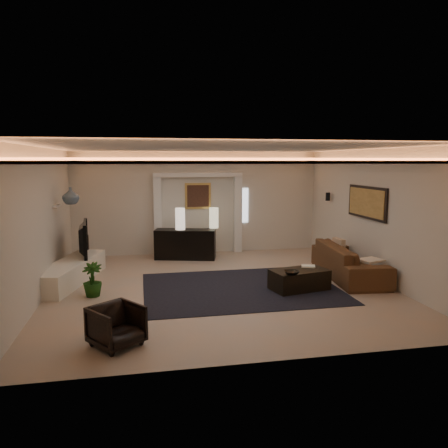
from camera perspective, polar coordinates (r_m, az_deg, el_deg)
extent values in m
plane|color=gray|center=(9.18, -0.52, -8.32)|extent=(7.00, 7.00, 0.00)
plane|color=white|center=(8.80, -0.54, 10.09)|extent=(7.00, 7.00, 0.00)
plane|color=beige|center=(12.31, -3.49, 2.82)|extent=(7.00, 0.00, 7.00)
plane|color=beige|center=(5.52, 6.10, -4.08)|extent=(7.00, 0.00, 7.00)
plane|color=beige|center=(8.93, -23.18, 0.06)|extent=(0.00, 7.00, 7.00)
plane|color=beige|center=(10.11, 19.38, 1.15)|extent=(0.00, 7.00, 7.00)
cube|color=silver|center=(8.80, -0.54, 8.26)|extent=(7.00, 7.00, 0.04)
cube|color=white|center=(12.55, 2.65, 2.48)|extent=(0.25, 0.03, 1.00)
cube|color=black|center=(9.07, 2.23, -8.49)|extent=(4.00, 3.00, 0.01)
cube|color=silver|center=(12.15, -8.80, 1.01)|extent=(0.22, 0.20, 2.20)
cube|color=silver|center=(12.45, 1.83, 1.28)|extent=(0.22, 0.20, 2.20)
cube|color=silver|center=(12.16, -3.47, 6.53)|extent=(2.52, 0.20, 0.12)
cube|color=tan|center=(12.26, -3.48, 3.74)|extent=(0.74, 0.04, 0.74)
cube|color=#4C2D1E|center=(12.24, -3.47, 3.73)|extent=(0.62, 0.02, 0.62)
cube|color=black|center=(10.33, 18.47, 2.74)|extent=(0.04, 1.64, 0.74)
cube|color=tan|center=(10.31, 18.35, 2.74)|extent=(0.02, 1.50, 0.62)
cylinder|color=black|center=(11.97, 13.63, 3.55)|extent=(0.12, 0.12, 0.22)
cube|color=silver|center=(10.26, -21.30, 2.28)|extent=(0.10, 0.55, 0.04)
cube|color=black|center=(11.68, -5.16, -2.70)|extent=(1.69, 0.89, 0.81)
cylinder|color=#F1DFC8|center=(11.60, -5.84, 0.66)|extent=(0.33, 0.33, 0.58)
cylinder|color=beige|center=(11.81, -1.36, 0.84)|extent=(0.28, 0.28, 0.56)
cube|color=silver|center=(10.00, -19.70, -6.09)|extent=(1.29, 2.68, 0.49)
imported|color=black|center=(10.49, -18.66, -1.94)|extent=(1.37, 0.31, 0.78)
cylinder|color=#402E24|center=(11.14, -17.85, -2.36)|extent=(0.15, 0.15, 0.36)
imported|color=slate|center=(10.27, -19.70, 3.55)|extent=(0.46, 0.46, 0.38)
imported|color=#163A0C|center=(8.85, -17.10, -7.09)|extent=(0.41, 0.41, 0.67)
imported|color=black|center=(10.22, 16.29, -4.77)|extent=(2.64, 1.25, 0.74)
cube|color=beige|center=(9.64, 18.89, -4.59)|extent=(0.56, 0.50, 0.05)
cube|color=tan|center=(10.93, 15.00, -2.92)|extent=(0.16, 0.42, 0.41)
cube|color=black|center=(9.06, 9.96, -7.33)|extent=(1.26, 0.86, 0.43)
imported|color=black|center=(8.61, 8.95, -6.46)|extent=(0.30, 0.30, 0.07)
cube|color=white|center=(9.28, 11.13, -5.58)|extent=(0.33, 0.28, 0.03)
imported|color=black|center=(6.49, -14.09, -12.99)|extent=(0.91, 0.91, 0.60)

